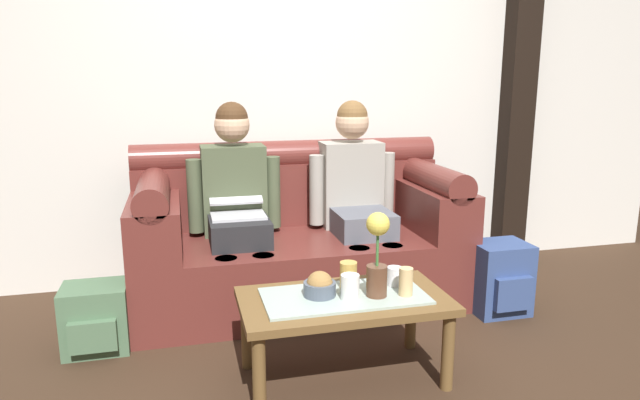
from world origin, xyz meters
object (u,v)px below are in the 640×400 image
(coffee_table, at_px, (344,308))
(cup_far_left, at_px, (350,287))
(snack_bowl, at_px, (320,286))
(backpack_left, at_px, (96,319))
(cup_far_center, at_px, (348,275))
(couch, at_px, (298,240))
(backpack_right, at_px, (500,279))
(person_right, at_px, (356,192))
(person_left, at_px, (236,198))
(cup_near_right, at_px, (394,276))
(flower_vase, at_px, (377,254))
(cup_near_left, at_px, (406,282))

(coffee_table, height_order, cup_far_left, cup_far_left)
(snack_bowl, bearing_deg, backpack_left, 151.93)
(cup_far_left, bearing_deg, cup_far_center, 76.17)
(couch, xyz_separation_m, backpack_left, (-1.14, -0.44, -0.21))
(backpack_right, bearing_deg, backpack_left, 177.96)
(person_right, height_order, cup_far_left, person_right)
(person_right, height_order, backpack_left, person_right)
(person_left, relative_size, person_right, 1.00)
(cup_far_center, height_order, backpack_left, cup_far_center)
(snack_bowl, bearing_deg, cup_near_right, 5.91)
(couch, bearing_deg, backpack_right, -25.25)
(person_left, relative_size, backpack_right, 2.90)
(flower_vase, bearing_deg, cup_far_center, 126.75)
(person_left, bearing_deg, cup_near_left, -59.20)
(snack_bowl, height_order, cup_far_left, snack_bowl)
(person_right, bearing_deg, flower_vase, -102.67)
(cup_far_left, height_order, backpack_right, cup_far_left)
(cup_near_left, distance_m, cup_far_center, 0.27)
(couch, bearing_deg, cup_near_left, -76.07)
(cup_far_center, distance_m, backpack_left, 1.31)
(flower_vase, height_order, cup_far_center, flower_vase)
(flower_vase, distance_m, backpack_left, 1.48)
(flower_vase, relative_size, cup_near_right, 4.35)
(flower_vase, height_order, cup_near_left, flower_vase)
(cup_near_right, relative_size, cup_far_center, 0.72)
(cup_near_left, xyz_separation_m, cup_far_center, (-0.22, 0.15, -0.00))
(person_left, xyz_separation_m, backpack_left, (-0.77, -0.44, -0.49))
(cup_far_center, bearing_deg, backpack_right, 21.14)
(cup_far_left, xyz_separation_m, backpack_left, (-1.15, 0.62, -0.30))
(flower_vase, height_order, snack_bowl, flower_vase)
(coffee_table, xyz_separation_m, cup_near_left, (0.27, -0.07, 0.13))
(coffee_table, bearing_deg, snack_bowl, 170.13)
(person_left, distance_m, flower_vase, 1.17)
(backpack_right, bearing_deg, coffee_table, -156.04)
(person_right, xyz_separation_m, cup_near_right, (-0.11, -0.95, -0.21))
(cup_far_left, relative_size, backpack_right, 0.26)
(person_right, distance_m, backpack_right, 1.00)
(cup_near_right, bearing_deg, person_left, 123.86)
(cup_near_left, bearing_deg, backpack_left, 155.62)
(person_left, relative_size, cup_far_center, 9.90)
(flower_vase, bearing_deg, person_left, 115.92)
(cup_far_left, bearing_deg, person_right, 71.09)
(backpack_right, bearing_deg, flower_vase, -151.00)
(backpack_right, bearing_deg, cup_near_left, -146.20)
(coffee_table, relative_size, snack_bowl, 6.46)
(couch, distance_m, person_left, 0.47)
(person_right, distance_m, flower_vase, 1.08)
(cup_near_left, height_order, backpack_right, cup_near_left)
(cup_near_right, bearing_deg, cup_far_left, -156.66)
(couch, xyz_separation_m, cup_far_center, (0.04, -0.93, 0.09))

